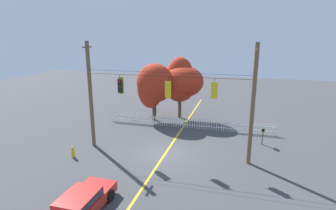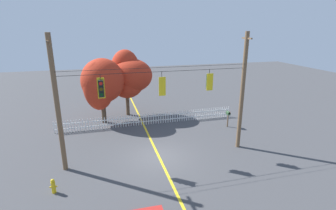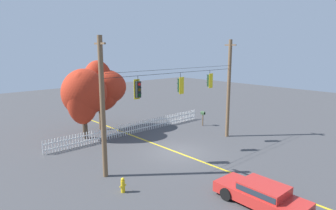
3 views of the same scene
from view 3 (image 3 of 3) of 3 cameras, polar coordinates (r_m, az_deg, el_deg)
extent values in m
plane|color=#424244|center=(21.47, 1.86, -9.29)|extent=(80.00, 80.00, 0.00)
cube|color=gold|center=(21.47, 1.86, -9.28)|extent=(0.16, 36.00, 0.01)
cylinder|color=brown|center=(16.89, -12.69, -0.75)|extent=(0.29, 0.29, 8.18)
cylinder|color=brown|center=(24.87, 11.81, 3.02)|extent=(0.29, 0.29, 8.18)
cube|color=brown|center=(16.55, -13.23, 11.67)|extent=(0.10, 1.10, 0.10)
cube|color=brown|center=(24.64, 12.15, 11.43)|extent=(0.10, 1.10, 0.10)
cylinder|color=black|center=(20.20, 1.96, 6.35)|extent=(11.68, 0.02, 0.02)
cylinder|color=black|center=(20.00, 2.47, 7.15)|extent=(11.68, 0.02, 0.02)
cylinder|color=black|center=(18.00, -5.94, 5.18)|extent=(0.03, 0.03, 0.34)
cube|color=yellow|center=(18.18, -6.14, 3.09)|extent=(0.43, 0.02, 1.25)
cube|color=black|center=(18.08, -5.90, 3.05)|extent=(0.30, 0.24, 1.01)
cylinder|color=red|center=(17.93, -5.66, 4.08)|extent=(0.20, 0.03, 0.20)
cube|color=black|center=(17.88, -5.58, 4.43)|extent=(0.22, 0.12, 0.06)
cylinder|color=#463B09|center=(17.97, -5.64, 3.01)|extent=(0.20, 0.03, 0.20)
cube|color=black|center=(17.92, -5.56, 3.36)|extent=(0.22, 0.12, 0.06)
cylinder|color=#073513|center=(18.02, -5.62, 1.95)|extent=(0.20, 0.03, 0.20)
cube|color=black|center=(17.97, -5.54, 2.29)|extent=(0.22, 0.12, 0.06)
cylinder|color=black|center=(20.38, 2.44, 5.79)|extent=(0.03, 0.03, 0.43)
cube|color=yellow|center=(20.36, 2.68, 3.83)|extent=(0.43, 0.02, 1.19)
cube|color=black|center=(20.46, 2.43, 3.86)|extent=(0.30, 0.24, 0.96)
cylinder|color=red|center=(20.51, 2.17, 4.78)|extent=(0.20, 0.03, 0.20)
cube|color=black|center=(20.53, 2.08, 5.11)|extent=(0.22, 0.12, 0.06)
cylinder|color=#463B09|center=(20.55, 2.16, 3.90)|extent=(0.20, 0.03, 0.20)
cube|color=black|center=(20.57, 2.07, 4.23)|extent=(0.22, 0.12, 0.06)
cylinder|color=#073513|center=(20.59, 2.15, 3.02)|extent=(0.20, 0.03, 0.20)
cube|color=black|center=(20.61, 2.07, 3.35)|extent=(0.22, 0.12, 0.06)
cylinder|color=black|center=(22.72, 8.20, 6.33)|extent=(0.03, 0.03, 0.35)
cube|color=yellow|center=(22.70, 8.41, 4.73)|extent=(0.43, 0.02, 1.12)
cube|color=black|center=(22.78, 8.16, 4.76)|extent=(0.30, 0.24, 0.91)
cylinder|color=red|center=(22.83, 7.91, 5.55)|extent=(0.20, 0.03, 0.20)
cube|color=black|center=(22.85, 7.84, 5.84)|extent=(0.22, 0.12, 0.06)
cylinder|color=#463B09|center=(22.86, 7.89, 4.79)|extent=(0.20, 0.03, 0.20)
cube|color=black|center=(22.88, 7.82, 5.09)|extent=(0.22, 0.12, 0.06)
cylinder|color=#073513|center=(22.90, 7.87, 4.04)|extent=(0.20, 0.03, 0.20)
cube|color=black|center=(22.91, 7.80, 4.34)|extent=(0.22, 0.12, 0.06)
cube|color=white|center=(22.64, -23.36, -7.75)|extent=(0.06, 0.04, 1.03)
cube|color=white|center=(22.71, -22.82, -7.66)|extent=(0.06, 0.04, 1.03)
cube|color=white|center=(22.78, -22.28, -7.56)|extent=(0.06, 0.04, 1.03)
cube|color=white|center=(22.85, -21.75, -7.46)|extent=(0.06, 0.04, 1.03)
cube|color=white|center=(22.92, -21.22, -7.36)|extent=(0.06, 0.04, 1.03)
cube|color=white|center=(23.00, -20.69, -7.27)|extent=(0.06, 0.04, 1.03)
cube|color=white|center=(23.07, -20.17, -7.17)|extent=(0.06, 0.04, 1.03)
cube|color=white|center=(23.15, -19.65, -7.07)|extent=(0.06, 0.04, 1.03)
cube|color=white|center=(23.23, -19.13, -6.97)|extent=(0.06, 0.04, 1.03)
cube|color=white|center=(23.32, -18.62, -6.88)|extent=(0.06, 0.04, 1.03)
cube|color=white|center=(23.40, -18.12, -6.78)|extent=(0.06, 0.04, 1.03)
cube|color=white|center=(23.49, -17.61, -6.68)|extent=(0.06, 0.04, 1.03)
cube|color=white|center=(23.57, -17.11, -6.59)|extent=(0.06, 0.04, 1.03)
cube|color=white|center=(23.66, -16.62, -6.49)|extent=(0.06, 0.04, 1.03)
cube|color=white|center=(23.76, -16.13, -6.40)|extent=(0.06, 0.04, 1.03)
cube|color=white|center=(23.85, -15.64, -6.30)|extent=(0.06, 0.04, 1.03)
cube|color=white|center=(23.95, -15.15, -6.21)|extent=(0.06, 0.04, 1.03)
cube|color=white|center=(24.04, -14.67, -6.11)|extent=(0.06, 0.04, 1.03)
cube|color=white|center=(24.14, -14.20, -6.02)|extent=(0.06, 0.04, 1.03)
cube|color=white|center=(24.24, -13.73, -5.92)|extent=(0.06, 0.04, 1.03)
cube|color=white|center=(24.34, -13.26, -5.83)|extent=(0.06, 0.04, 1.03)
cube|color=white|center=(24.45, -12.80, -5.73)|extent=(0.06, 0.04, 1.03)
cube|color=white|center=(24.55, -12.34, -5.64)|extent=(0.06, 0.04, 1.03)
cube|color=white|center=(24.66, -11.88, -5.55)|extent=(0.06, 0.04, 1.03)
cube|color=white|center=(24.77, -11.43, -5.46)|extent=(0.06, 0.04, 1.03)
cube|color=white|center=(24.88, -10.98, -5.36)|extent=(0.06, 0.04, 1.03)
cube|color=white|center=(24.99, -10.54, -5.27)|extent=(0.06, 0.04, 1.03)
cube|color=white|center=(25.11, -10.10, -5.18)|extent=(0.06, 0.04, 1.03)
cube|color=white|center=(25.22, -9.67, -5.09)|extent=(0.06, 0.04, 1.03)
cube|color=white|center=(25.34, -9.24, -5.00)|extent=(0.06, 0.04, 1.03)
cube|color=white|center=(25.45, -8.81, -4.91)|extent=(0.06, 0.04, 1.03)
cube|color=white|center=(25.57, -8.39, -4.83)|extent=(0.06, 0.04, 1.03)
cube|color=white|center=(25.69, -7.97, -4.74)|extent=(0.06, 0.04, 1.03)
cube|color=white|center=(25.82, -7.56, -4.65)|extent=(0.06, 0.04, 1.03)
cube|color=white|center=(25.94, -7.15, -4.56)|extent=(0.06, 0.04, 1.03)
cube|color=white|center=(26.06, -6.74, -4.48)|extent=(0.06, 0.04, 1.03)
cube|color=white|center=(26.19, -6.34, -4.39)|extent=(0.06, 0.04, 1.03)
cube|color=white|center=(26.32, -5.94, -4.31)|extent=(0.06, 0.04, 1.03)
cube|color=white|center=(26.45, -5.54, -4.22)|extent=(0.06, 0.04, 1.03)
cube|color=white|center=(26.58, -5.15, -4.14)|extent=(0.06, 0.04, 1.03)
cube|color=white|center=(26.71, -4.77, -4.06)|extent=(0.06, 0.04, 1.03)
cube|color=white|center=(26.84, -4.39, -3.97)|extent=(0.06, 0.04, 1.03)
cube|color=white|center=(26.98, -4.01, -3.89)|extent=(0.06, 0.04, 1.03)
cube|color=white|center=(27.11, -3.63, -3.81)|extent=(0.06, 0.04, 1.03)
cube|color=white|center=(27.25, -3.26, -3.73)|extent=(0.06, 0.04, 1.03)
cube|color=white|center=(27.38, -2.89, -3.65)|extent=(0.06, 0.04, 1.03)
cube|color=white|center=(27.52, -2.53, -3.57)|extent=(0.06, 0.04, 1.03)
cube|color=white|center=(27.66, -2.17, -3.49)|extent=(0.06, 0.04, 1.03)
cube|color=white|center=(27.80, -1.81, -3.41)|extent=(0.06, 0.04, 1.03)
cube|color=white|center=(27.95, -1.46, -3.34)|extent=(0.06, 0.04, 1.03)
cube|color=white|center=(28.09, -1.11, -3.26)|extent=(0.06, 0.04, 1.03)
cube|color=white|center=(28.23, -0.77, -3.18)|extent=(0.06, 0.04, 1.03)
cube|color=white|center=(28.38, -0.42, -3.11)|extent=(0.06, 0.04, 1.03)
cube|color=white|center=(28.52, -0.09, -3.04)|extent=(0.06, 0.04, 1.03)
cube|color=white|center=(28.67, 0.25, -2.96)|extent=(0.06, 0.04, 1.03)
cube|color=white|center=(28.82, 0.58, -2.89)|extent=(0.06, 0.04, 1.03)
cube|color=white|center=(28.97, 0.91, -2.82)|extent=(0.06, 0.04, 1.03)
cube|color=white|center=(29.12, 1.23, -2.74)|extent=(0.06, 0.04, 1.03)
cube|color=white|center=(29.27, 1.55, -2.67)|extent=(0.06, 0.04, 1.03)
cube|color=white|center=(29.42, 1.87, -2.60)|extent=(0.06, 0.04, 1.03)
cube|color=white|center=(29.58, 2.18, -2.53)|extent=(0.06, 0.04, 1.03)
cube|color=white|center=(29.73, 2.49, -2.46)|extent=(0.06, 0.04, 1.03)
cube|color=white|center=(29.89, 2.80, -2.39)|extent=(0.06, 0.04, 1.03)
cube|color=white|center=(30.04, 3.11, -2.33)|extent=(0.06, 0.04, 1.03)
cube|color=white|center=(30.20, 3.41, -2.26)|extent=(0.06, 0.04, 1.03)
cube|color=white|center=(30.36, 3.71, -2.19)|extent=(0.06, 0.04, 1.03)
cube|color=white|center=(30.52, 4.00, -2.13)|extent=(0.06, 0.04, 1.03)
cube|color=white|center=(30.67, 4.29, -2.06)|extent=(0.06, 0.04, 1.03)
cube|color=white|center=(30.83, 4.58, -1.99)|extent=(0.06, 0.04, 1.03)
cube|color=white|center=(31.00, 4.87, -1.93)|extent=(0.06, 0.04, 1.03)
cube|color=white|center=(31.16, 5.15, -1.87)|extent=(0.06, 0.04, 1.03)
cube|color=white|center=(26.14, -6.77, -4.90)|extent=(15.79, 0.03, 0.08)
cube|color=white|center=(26.03, -6.79, -3.98)|extent=(15.79, 0.03, 0.08)
cylinder|color=#473828|center=(25.36, -15.98, -3.86)|extent=(0.41, 0.41, 2.24)
ellipsoid|color=#B22D19|center=(24.40, -16.44, 1.33)|extent=(2.65, 2.16, 4.34)
ellipsoid|color=#B22D19|center=(24.88, -16.08, 2.35)|extent=(3.76, 3.39, 3.94)
cylinder|color=brown|center=(27.67, -13.06, -2.05)|extent=(0.35, 0.35, 2.65)
ellipsoid|color=#B22D19|center=(27.04, -12.92, 2.30)|extent=(3.24, 2.94, 3.28)
ellipsoid|color=#B22D19|center=(27.26, -12.34, 3.42)|extent=(4.09, 3.57, 3.23)
ellipsoid|color=#B22D19|center=(27.26, -13.60, 4.73)|extent=(2.71, 2.23, 3.61)
cube|color=red|center=(15.33, 17.64, -16.73)|extent=(1.78, 4.48, 0.55)
cube|color=red|center=(15.05, 18.26, -15.25)|extent=(1.54, 2.16, 0.42)
cube|color=#232D38|center=(15.05, 18.26, -15.25)|extent=(1.58, 2.07, 0.27)
cylinder|color=black|center=(15.42, 11.29, -16.79)|extent=(0.19, 0.64, 0.64)
cylinder|color=black|center=(16.69, 15.00, -14.70)|extent=(0.19, 0.64, 0.64)
cylinder|color=black|center=(15.54, 23.90, -17.34)|extent=(0.19, 0.64, 0.64)
cube|color=white|center=(16.03, 9.76, -14.66)|extent=(0.20, 0.04, 0.10)
cube|color=white|center=(16.72, 11.86, -13.62)|extent=(0.20, 0.04, 0.10)
cube|color=red|center=(14.84, 26.35, -17.94)|extent=(0.20, 0.04, 0.10)
cylinder|color=gold|center=(16.04, -8.84, -15.51)|extent=(0.22, 0.22, 0.66)
sphere|color=gold|center=(15.86, -8.88, -14.23)|extent=(0.20, 0.20, 0.20)
cylinder|color=gold|center=(15.95, -9.31, -15.55)|extent=(0.08, 0.08, 0.08)
cylinder|color=gold|center=(16.09, -8.38, -15.26)|extent=(0.08, 0.08, 0.08)
cube|color=brown|center=(28.67, 6.83, -2.95)|extent=(0.08, 0.08, 1.12)
cube|color=#2D4C2D|center=(28.51, 6.86, -1.65)|extent=(0.22, 0.44, 0.20)
cylinder|color=#2D4C2D|center=(28.49, 6.86, -1.45)|extent=(0.22, 0.44, 0.22)
cube|color=red|center=(28.52, 7.19, -1.43)|extent=(0.02, 0.08, 0.12)
camera|label=1|loc=(19.51, 59.38, 9.03)|focal=29.07mm
camera|label=2|loc=(10.66, 52.99, 12.23)|focal=27.35mm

